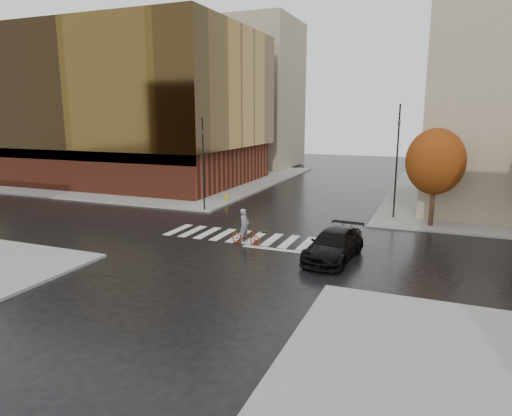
{
  "coord_description": "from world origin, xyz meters",
  "views": [
    {
      "loc": [
        10.21,
        -24.77,
        7.57
      ],
      "look_at": [
        0.23,
        0.08,
        2.0
      ],
      "focal_mm": 32.0,
      "sensor_mm": 36.0,
      "label": 1
    }
  ],
  "objects_px": {
    "sedan": "(334,245)",
    "fire_hydrant": "(226,197)",
    "traffic_light_ne": "(397,153)",
    "cyclist": "(245,232)",
    "traffic_light_nw": "(203,158)"
  },
  "relations": [
    {
      "from": "sedan",
      "to": "traffic_light_ne",
      "type": "distance_m",
      "value": 11.71
    },
    {
      "from": "cyclist",
      "to": "traffic_light_nw",
      "type": "xyz_separation_m",
      "value": [
        -6.65,
        7.3,
        3.44
      ]
    },
    {
      "from": "sedan",
      "to": "fire_hydrant",
      "type": "distance_m",
      "value": 16.77
    },
    {
      "from": "fire_hydrant",
      "to": "traffic_light_nw",
      "type": "bearing_deg",
      "value": -92.43
    },
    {
      "from": "traffic_light_nw",
      "to": "traffic_light_ne",
      "type": "xyz_separation_m",
      "value": [
        14.09,
        2.7,
        0.67
      ]
    },
    {
      "from": "sedan",
      "to": "cyclist",
      "type": "bearing_deg",
      "value": 177.24
    },
    {
      "from": "cyclist",
      "to": "traffic_light_ne",
      "type": "bearing_deg",
      "value": -29.65
    },
    {
      "from": "sedan",
      "to": "fire_hydrant",
      "type": "bearing_deg",
      "value": 140.91
    },
    {
      "from": "sedan",
      "to": "traffic_light_ne",
      "type": "relative_size",
      "value": 0.67
    },
    {
      "from": "traffic_light_nw",
      "to": "traffic_light_ne",
      "type": "relative_size",
      "value": 0.88
    },
    {
      "from": "traffic_light_ne",
      "to": "sedan",
      "type": "bearing_deg",
      "value": 61.57
    },
    {
      "from": "sedan",
      "to": "cyclist",
      "type": "relative_size",
      "value": 2.52
    },
    {
      "from": "cyclist",
      "to": "traffic_light_ne",
      "type": "xyz_separation_m",
      "value": [
        7.45,
        10.0,
        4.12
      ]
    },
    {
      "from": "sedan",
      "to": "traffic_light_ne",
      "type": "height_order",
      "value": "traffic_light_ne"
    },
    {
      "from": "traffic_light_nw",
      "to": "traffic_light_ne",
      "type": "bearing_deg",
      "value": 86.88
    }
  ]
}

